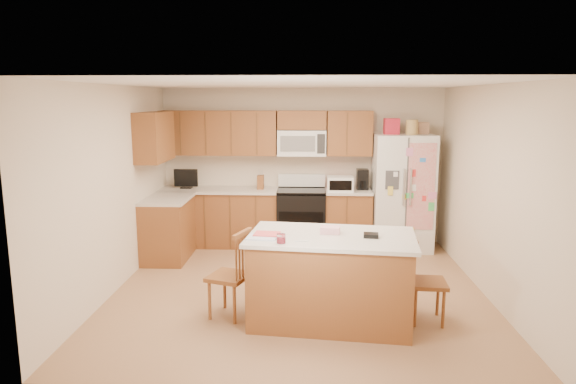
{
  "coord_description": "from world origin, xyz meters",
  "views": [
    {
      "loc": [
        0.12,
        -6.06,
        2.33
      ],
      "look_at": [
        -0.15,
        0.35,
        1.17
      ],
      "focal_mm": 32.0,
      "sensor_mm": 36.0,
      "label": 1
    }
  ],
  "objects_px": {
    "windsor_chair_left": "(231,276)",
    "windsor_chair_right": "(425,282)",
    "stove": "(301,217)",
    "island": "(331,278)",
    "windsor_chair_back": "(326,263)",
    "refrigerator": "(402,191)"
  },
  "relations": [
    {
      "from": "windsor_chair_right",
      "to": "windsor_chair_back",
      "type": "bearing_deg",
      "value": 148.47
    },
    {
      "from": "refrigerator",
      "to": "windsor_chair_right",
      "type": "height_order",
      "value": "refrigerator"
    },
    {
      "from": "island",
      "to": "windsor_chair_back",
      "type": "bearing_deg",
      "value": 92.45
    },
    {
      "from": "refrigerator",
      "to": "island",
      "type": "relative_size",
      "value": 1.12
    },
    {
      "from": "windsor_chair_left",
      "to": "windsor_chair_back",
      "type": "xyz_separation_m",
      "value": [
        1.04,
        0.59,
        -0.04
      ]
    },
    {
      "from": "island",
      "to": "stove",
      "type": "bearing_deg",
      "value": 97.17
    },
    {
      "from": "windsor_chair_back",
      "to": "windsor_chair_right",
      "type": "distance_m",
      "value": 1.2
    },
    {
      "from": "windsor_chair_left",
      "to": "windsor_chair_back",
      "type": "bearing_deg",
      "value": 29.72
    },
    {
      "from": "windsor_chair_right",
      "to": "stove",
      "type": "bearing_deg",
      "value": 115.82
    },
    {
      "from": "island",
      "to": "windsor_chair_right",
      "type": "bearing_deg",
      "value": 2.28
    },
    {
      "from": "refrigerator",
      "to": "windsor_chair_right",
      "type": "distance_m",
      "value": 2.79
    },
    {
      "from": "refrigerator",
      "to": "windsor_chair_left",
      "type": "relative_size",
      "value": 2.12
    },
    {
      "from": "stove",
      "to": "windsor_chair_left",
      "type": "bearing_deg",
      "value": -104.43
    },
    {
      "from": "refrigerator",
      "to": "windsor_chair_back",
      "type": "relative_size",
      "value": 2.31
    },
    {
      "from": "refrigerator",
      "to": "windsor_chair_right",
      "type": "xyz_separation_m",
      "value": [
        -0.22,
        -2.74,
        -0.49
      ]
    },
    {
      "from": "stove",
      "to": "windsor_chair_left",
      "type": "height_order",
      "value": "stove"
    },
    {
      "from": "island",
      "to": "windsor_chair_left",
      "type": "bearing_deg",
      "value": 175.98
    },
    {
      "from": "stove",
      "to": "island",
      "type": "distance_m",
      "value": 2.86
    },
    {
      "from": "refrigerator",
      "to": "island",
      "type": "height_order",
      "value": "refrigerator"
    },
    {
      "from": "island",
      "to": "windsor_chair_left",
      "type": "height_order",
      "value": "island"
    },
    {
      "from": "refrigerator",
      "to": "windsor_chair_left",
      "type": "bearing_deg",
      "value": -130.2
    },
    {
      "from": "windsor_chair_left",
      "to": "windsor_chair_right",
      "type": "height_order",
      "value": "windsor_chair_left"
    }
  ]
}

